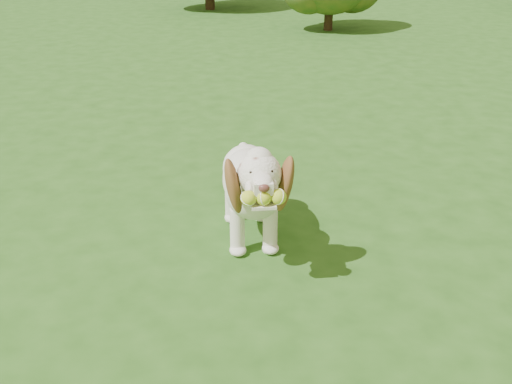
{
  "coord_description": "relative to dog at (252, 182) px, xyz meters",
  "views": [
    {
      "loc": [
        0.79,
        -2.97,
        1.83
      ],
      "look_at": [
        0.54,
        0.08,
        0.42
      ],
      "focal_mm": 45.0,
      "sensor_mm": 36.0,
      "label": 1
    }
  ],
  "objects": [
    {
      "name": "dog",
      "position": [
        0.0,
        0.0,
        0.0
      ],
      "size": [
        0.51,
        1.11,
        0.72
      ],
      "rotation": [
        0.0,
        0.0,
        0.19
      ],
      "color": "white",
      "rests_on": "ground"
    },
    {
      "name": "ground",
      "position": [
        -0.5,
        -0.3,
        -0.39
      ],
      "size": [
        80.0,
        80.0,
        0.0
      ],
      "primitive_type": "plane",
      "color": "#224C15",
      "rests_on": "ground"
    }
  ]
}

